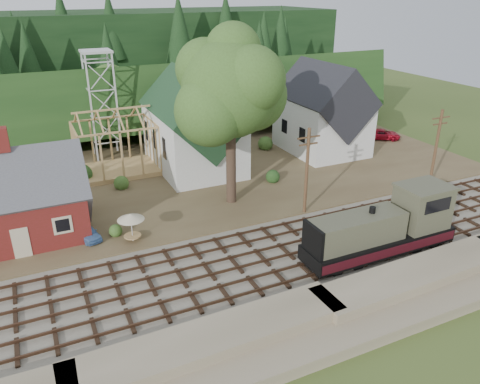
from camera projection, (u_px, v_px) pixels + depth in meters
name	position (u px, v px, depth m)	size (l,w,h in m)	color
ground	(262.00, 260.00, 34.85)	(140.00, 140.00, 0.00)	#384C1E
embankment	(328.00, 330.00, 27.80)	(64.00, 5.00, 1.60)	#7F7259
railroad_bed	(262.00, 259.00, 34.82)	(64.00, 11.00, 0.16)	#726B5B
village_flat	(183.00, 177.00, 49.71)	(64.00, 26.00, 0.30)	brown
hillside	(131.00, 124.00, 69.67)	(70.00, 28.00, 8.00)	#1E3F19
ridge	(111.00, 102.00, 82.93)	(80.00, 20.00, 12.00)	black
depot	(16.00, 203.00, 36.46)	(10.80, 7.41, 9.00)	#5F1E15
church	(194.00, 125.00, 49.86)	(8.40, 15.17, 13.00)	silver
farmhouse	(323.00, 114.00, 55.64)	(8.40, 10.80, 10.60)	silver
timber_frame	(116.00, 146.00, 49.44)	(8.20, 6.20, 6.99)	tan
lattice_tower	(98.00, 72.00, 51.69)	(3.20, 3.20, 12.12)	silver
big_tree	(232.00, 95.00, 39.94)	(10.90, 8.40, 14.70)	#38281E
telegraph_pole_near	(307.00, 170.00, 40.17)	(2.20, 0.28, 8.00)	#4C331E
telegraph_pole_far	(436.00, 147.00, 46.00)	(2.20, 0.28, 8.00)	#4C331E
locomotive	(385.00, 228.00, 34.93)	(12.21, 3.05, 4.88)	black
car_blue	(87.00, 232.00, 37.09)	(1.31, 3.25, 1.11)	#5D8CC8
car_red	(382.00, 134.00, 61.42)	(2.13, 4.61, 1.28)	#AC0D1F
patio_set	(131.00, 218.00, 36.19)	(2.10, 2.10, 2.34)	silver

